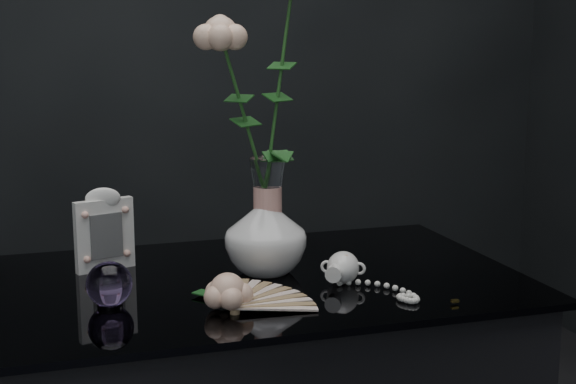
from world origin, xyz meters
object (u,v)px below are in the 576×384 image
object	(u,v)px
vase	(266,232)
pearl_jar	(343,266)
wine_glass	(268,216)
picture_frame	(104,229)
paperweight	(109,284)
loose_rose	(228,291)

from	to	relation	value
vase	pearl_jar	world-z (taller)	vase
wine_glass	picture_frame	size ratio (longest dim) A/B	1.37
wine_glass	paperweight	world-z (taller)	wine_glass
wine_glass	vase	bearing A→B (deg)	-138.11
vase	wine_glass	world-z (taller)	wine_glass
paperweight	picture_frame	bearing A→B (deg)	86.98
vase	paperweight	world-z (taller)	vase
loose_rose	paperweight	bearing A→B (deg)	174.02
picture_frame	paperweight	distance (m)	0.21
vase	paperweight	xyz separation A→B (m)	(-0.29, -0.10, -0.04)
vase	picture_frame	size ratio (longest dim) A/B	1.00
loose_rose	wine_glass	bearing A→B (deg)	73.08
pearl_jar	wine_glass	bearing A→B (deg)	165.35
wine_glass	paperweight	bearing A→B (deg)	-159.41
wine_glass	pearl_jar	bearing A→B (deg)	-43.51
vase	loose_rose	distance (m)	0.21
wine_glass	paperweight	size ratio (longest dim) A/B	2.87
picture_frame	pearl_jar	xyz separation A→B (m)	(0.39, -0.20, -0.05)
wine_glass	loose_rose	size ratio (longest dim) A/B	1.22
picture_frame	pearl_jar	world-z (taller)	picture_frame
vase	pearl_jar	size ratio (longest dim) A/B	0.76
wine_glass	picture_frame	bearing A→B (deg)	159.98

